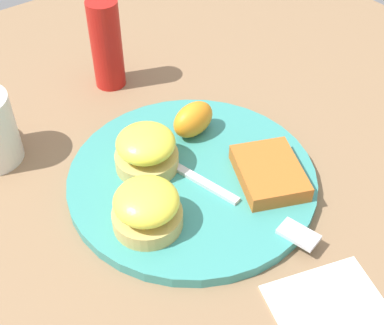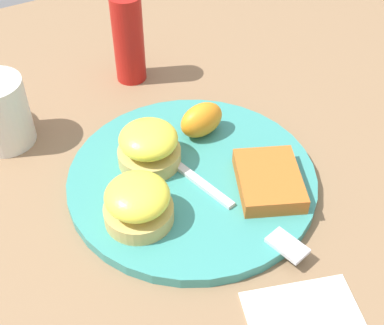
# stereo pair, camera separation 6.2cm
# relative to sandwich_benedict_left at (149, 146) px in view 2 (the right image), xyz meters

# --- Properties ---
(ground_plane) EXTENTS (1.10, 1.10, 0.00)m
(ground_plane) POSITION_rel_sandwich_benedict_left_xyz_m (-0.05, -0.03, -0.04)
(ground_plane) COLOR #846647
(plate) EXTENTS (0.30, 0.30, 0.01)m
(plate) POSITION_rel_sandwich_benedict_left_xyz_m (-0.05, -0.03, -0.03)
(plate) COLOR teal
(plate) RESTS_ON ground_plane
(sandwich_benedict_left) EXTENTS (0.08, 0.08, 0.05)m
(sandwich_benedict_left) POSITION_rel_sandwich_benedict_left_xyz_m (0.00, 0.00, 0.00)
(sandwich_benedict_left) COLOR tan
(sandwich_benedict_left) RESTS_ON plate
(sandwich_benedict_right) EXTENTS (0.08, 0.08, 0.05)m
(sandwich_benedict_right) POSITION_rel_sandwich_benedict_left_xyz_m (-0.08, 0.05, 0.00)
(sandwich_benedict_right) COLOR tan
(sandwich_benedict_right) RESTS_ON plate
(hashbrown_patty) EXTENTS (0.11, 0.10, 0.02)m
(hashbrown_patty) POSITION_rel_sandwich_benedict_left_xyz_m (-0.11, -0.10, -0.02)
(hashbrown_patty) COLOR #B45F23
(hashbrown_patty) RESTS_ON plate
(orange_wedge) EXTENTS (0.04, 0.06, 0.04)m
(orange_wedge) POSITION_rel_sandwich_benedict_left_xyz_m (0.02, -0.08, -0.00)
(orange_wedge) COLOR orange
(orange_wedge) RESTS_ON plate
(fork) EXTENTS (0.21, 0.07, 0.00)m
(fork) POSITION_rel_sandwich_benedict_left_xyz_m (-0.12, -0.05, -0.02)
(fork) COLOR silver
(fork) RESTS_ON plate
(condiment_bottle) EXTENTS (0.04, 0.04, 0.13)m
(condiment_bottle) POSITION_rel_sandwich_benedict_left_xyz_m (0.19, -0.06, 0.03)
(condiment_bottle) COLOR #B21914
(condiment_bottle) RESTS_ON ground_plane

